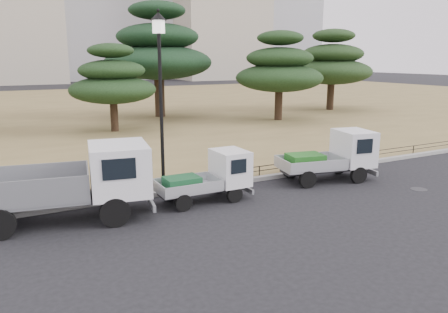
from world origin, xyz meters
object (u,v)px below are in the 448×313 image
truck_large (72,180)px  truck_kei_front (210,177)px  street_lamp (160,73)px  truck_kei_rear (333,156)px

truck_large → truck_kei_front: 4.45m
truck_kei_front → street_lamp: size_ratio=0.52×
truck_kei_front → street_lamp: 3.95m
truck_kei_rear → truck_large: bearing=-170.3°
truck_large → truck_kei_front: size_ratio=1.71×
truck_kei_front → street_lamp: bearing=124.7°
truck_kei_front → truck_large: bearing=177.3°
truck_kei_front → truck_kei_rear: size_ratio=0.80×
truck_kei_rear → street_lamp: (-6.52, 1.56, 3.30)m
truck_large → street_lamp: (3.33, 1.38, 3.03)m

